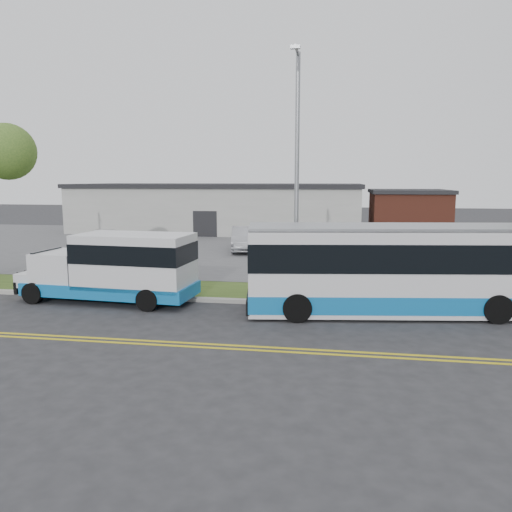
% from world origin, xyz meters
% --- Properties ---
extents(ground, '(140.00, 140.00, 0.00)m').
position_xyz_m(ground, '(0.00, 0.00, 0.00)').
color(ground, '#28282B').
rests_on(ground, ground).
extents(lane_line_north, '(70.00, 0.12, 0.01)m').
position_xyz_m(lane_line_north, '(0.00, -3.85, 0.01)').
color(lane_line_north, gold).
rests_on(lane_line_north, ground).
extents(lane_line_south, '(70.00, 0.12, 0.01)m').
position_xyz_m(lane_line_south, '(0.00, -4.15, 0.01)').
color(lane_line_south, gold).
rests_on(lane_line_south, ground).
extents(curb, '(80.00, 0.30, 0.15)m').
position_xyz_m(curb, '(0.00, 1.10, 0.07)').
color(curb, '#9E9B93').
rests_on(curb, ground).
extents(verge, '(80.00, 3.30, 0.10)m').
position_xyz_m(verge, '(0.00, 2.90, 0.05)').
color(verge, '#2C4316').
rests_on(verge, ground).
extents(parking_lot, '(80.00, 25.00, 0.10)m').
position_xyz_m(parking_lot, '(0.00, 17.00, 0.05)').
color(parking_lot, '#4C4C4F').
rests_on(parking_lot, ground).
extents(commercial_building, '(25.40, 10.40, 4.35)m').
position_xyz_m(commercial_building, '(-6.00, 27.00, 2.18)').
color(commercial_building, '#9E9E99').
rests_on(commercial_building, ground).
extents(brick_wing, '(6.30, 7.30, 3.90)m').
position_xyz_m(brick_wing, '(10.50, 26.00, 1.96)').
color(brick_wing, brown).
rests_on(brick_wing, ground).
extents(streetlight_near, '(0.35, 1.53, 9.50)m').
position_xyz_m(streetlight_near, '(3.00, 2.73, 5.23)').
color(streetlight_near, gray).
rests_on(streetlight_near, verge).
extents(shuttle_bus, '(7.15, 2.79, 2.68)m').
position_xyz_m(shuttle_bus, '(-3.68, 0.55, 1.43)').
color(shuttle_bus, '#0F65AA').
rests_on(shuttle_bus, ground).
extents(transit_bus, '(11.59, 4.14, 3.15)m').
position_xyz_m(transit_bus, '(7.15, 0.60, 1.59)').
color(transit_bus, silver).
rests_on(transit_bus, ground).
extents(pedestrian, '(0.65, 0.53, 1.55)m').
position_xyz_m(pedestrian, '(-4.89, 1.90, 0.88)').
color(pedestrian, black).
rests_on(pedestrian, verge).
extents(parked_car_a, '(2.51, 4.99, 1.57)m').
position_xyz_m(parked_car_a, '(-1.33, 14.50, 0.88)').
color(parked_car_a, '#9FA0A6').
rests_on(parked_car_a, parking_lot).
extents(parked_car_b, '(2.51, 4.39, 1.20)m').
position_xyz_m(parked_car_b, '(-10.98, 13.28, 0.70)').
color(parked_car_b, silver).
rests_on(parked_car_b, parking_lot).
extents(grocery_bag_left, '(0.32, 0.32, 0.32)m').
position_xyz_m(grocery_bag_left, '(-5.19, 1.65, 0.26)').
color(grocery_bag_left, white).
rests_on(grocery_bag_left, verge).
extents(grocery_bag_right, '(0.32, 0.32, 0.32)m').
position_xyz_m(grocery_bag_right, '(-4.59, 2.15, 0.26)').
color(grocery_bag_right, white).
rests_on(grocery_bag_right, verge).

